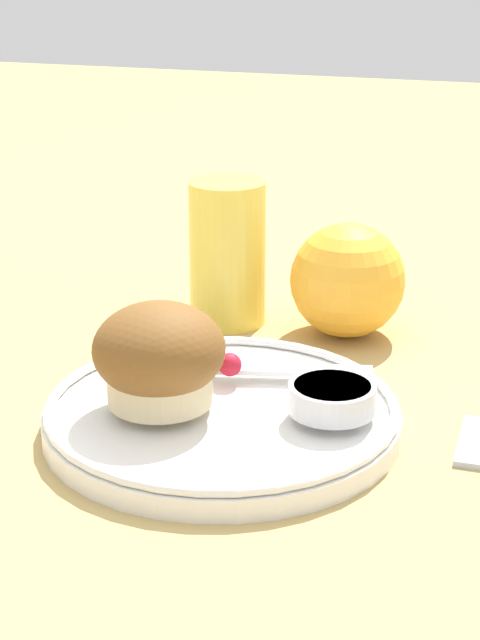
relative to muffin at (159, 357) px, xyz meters
The scene contains 8 objects.
ground_plane 0.07m from the muffin, 53.23° to the left, with size 3.00×3.00×0.00m, color tan.
plate 0.06m from the muffin, 19.14° to the left, with size 0.22×0.22×0.02m.
muffin is the anchor object (origin of this frame).
cream_ramekin 0.11m from the muffin, 10.42° to the left, with size 0.05×0.05×0.02m.
berry_pair 0.06m from the muffin, 71.46° to the left, with size 0.03×0.02×0.02m.
butter_knife 0.08m from the muffin, 58.92° to the left, with size 0.17×0.05×0.00m.
orange_fruit 0.21m from the muffin, 68.78° to the left, with size 0.09×0.09×0.09m.
juice_glass 0.20m from the muffin, 95.67° to the left, with size 0.06×0.06×0.11m.
Camera 1 is at (0.20, -0.60, 0.30)m, focal length 60.00 mm.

